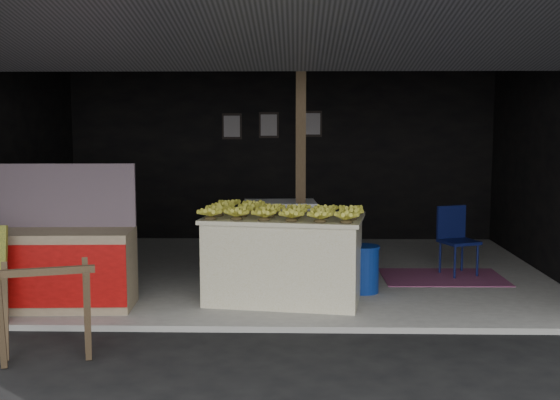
{
  "coord_description": "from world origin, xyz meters",
  "views": [
    {
      "loc": [
        0.25,
        -6.51,
        2.05
      ],
      "look_at": [
        0.06,
        1.55,
        1.1
      ],
      "focal_mm": 45.0,
      "sensor_mm": 36.0,
      "label": 1
    }
  ],
  "objects_px": {
    "plastic_chair": "(455,234)",
    "white_crate": "(280,240)",
    "sawhorse": "(45,303)",
    "neighbor_stall": "(63,265)",
    "water_barrel": "(364,270)",
    "banana_table": "(284,258)"
  },
  "relations": [
    {
      "from": "plastic_chair",
      "to": "white_crate",
      "type": "bearing_deg",
      "value": 166.89
    },
    {
      "from": "sawhorse",
      "to": "plastic_chair",
      "type": "height_order",
      "value": "plastic_chair"
    },
    {
      "from": "white_crate",
      "to": "plastic_chair",
      "type": "distance_m",
      "value": 2.25
    },
    {
      "from": "neighbor_stall",
      "to": "sawhorse",
      "type": "bearing_deg",
      "value": -79.5
    },
    {
      "from": "neighbor_stall",
      "to": "water_barrel",
      "type": "xyz_separation_m",
      "value": [
        3.22,
        0.73,
        -0.2
      ]
    },
    {
      "from": "white_crate",
      "to": "sawhorse",
      "type": "bearing_deg",
      "value": -127.32
    },
    {
      "from": "plastic_chair",
      "to": "sawhorse",
      "type": "bearing_deg",
      "value": -163.44
    },
    {
      "from": "banana_table",
      "to": "neighbor_stall",
      "type": "height_order",
      "value": "neighbor_stall"
    },
    {
      "from": "plastic_chair",
      "to": "banana_table",
      "type": "bearing_deg",
      "value": -169.3
    },
    {
      "from": "white_crate",
      "to": "water_barrel",
      "type": "distance_m",
      "value": 1.2
    },
    {
      "from": "white_crate",
      "to": "water_barrel",
      "type": "bearing_deg",
      "value": -38.25
    },
    {
      "from": "neighbor_stall",
      "to": "sawhorse",
      "type": "relative_size",
      "value": 1.67
    },
    {
      "from": "banana_table",
      "to": "sawhorse",
      "type": "xyz_separation_m",
      "value": [
        -1.96,
        -1.85,
        -0.02
      ]
    },
    {
      "from": "banana_table",
      "to": "neighbor_stall",
      "type": "xyz_separation_m",
      "value": [
        -2.31,
        -0.36,
        -0.01
      ]
    },
    {
      "from": "white_crate",
      "to": "neighbor_stall",
      "type": "relative_size",
      "value": 0.64
    },
    {
      "from": "sawhorse",
      "to": "water_barrel",
      "type": "distance_m",
      "value": 3.63
    },
    {
      "from": "neighbor_stall",
      "to": "sawhorse",
      "type": "distance_m",
      "value": 1.53
    },
    {
      "from": "water_barrel",
      "to": "white_crate",
      "type": "bearing_deg",
      "value": 145.74
    },
    {
      "from": "neighbor_stall",
      "to": "plastic_chair",
      "type": "distance_m",
      "value": 4.79
    },
    {
      "from": "neighbor_stall",
      "to": "water_barrel",
      "type": "bearing_deg",
      "value": 10.01
    },
    {
      "from": "banana_table",
      "to": "water_barrel",
      "type": "height_order",
      "value": "banana_table"
    },
    {
      "from": "banana_table",
      "to": "white_crate",
      "type": "bearing_deg",
      "value": 102.68
    }
  ]
}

